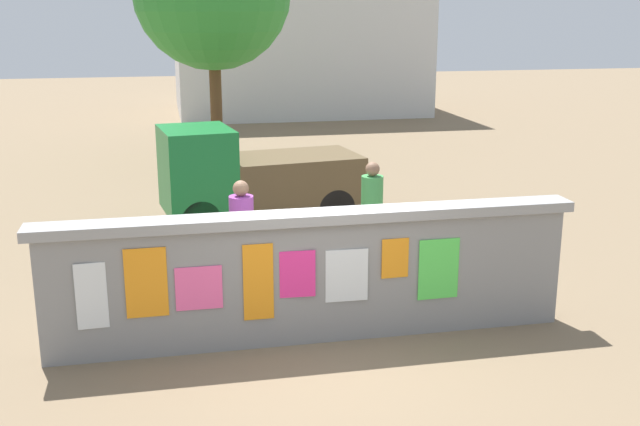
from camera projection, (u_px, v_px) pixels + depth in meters
The scene contains 8 objects.
ground at pixel (242, 190), 16.89m from camera, with size 60.00×60.00×0.00m, color #7A664C.
poster_wall at pixel (312, 275), 9.12m from camera, with size 6.46×0.42×1.60m.
auto_rickshaw_truck at pixel (251, 177), 14.03m from camera, with size 3.77×1.99×1.85m.
motorcycle at pixel (143, 252), 11.12m from camera, with size 1.90×0.56×0.87m.
bicycle_near at pixel (421, 270), 10.66m from camera, with size 1.67×0.55×0.95m.
person_walking at pixel (242, 225), 10.60m from camera, with size 0.38×0.38×1.62m.
person_bystander at pixel (372, 202), 11.86m from camera, with size 0.43×0.43×1.62m.
building_background at pixel (297, 30), 29.12m from camera, with size 9.42×6.34×6.14m.
Camera 1 is at (-1.68, -8.45, 3.90)m, focal length 42.98 mm.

